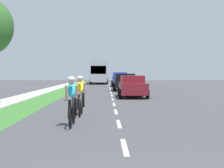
# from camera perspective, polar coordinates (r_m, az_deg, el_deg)

# --- Properties ---
(ground_plane) EXTENTS (120.00, 120.00, 0.00)m
(ground_plane) POSITION_cam_1_polar(r_m,az_deg,el_deg) (22.92, 0.06, -2.37)
(ground_plane) COLOR #424244
(grass_verge) EXTENTS (1.88, 70.00, 0.01)m
(grass_verge) POSITION_cam_1_polar(r_m,az_deg,el_deg) (23.27, -10.88, -2.33)
(grass_verge) COLOR #38722D
(grass_verge) RESTS_ON ground_plane
(sidewalk_concrete) EXTENTS (1.66, 70.00, 0.10)m
(sidewalk_concrete) POSITION_cam_1_polar(r_m,az_deg,el_deg) (23.63, -15.10, -2.30)
(sidewalk_concrete) COLOR #B2ADA3
(sidewalk_concrete) RESTS_ON ground_plane
(lane_markings_center) EXTENTS (0.12, 54.30, 0.01)m
(lane_markings_center) POSITION_cam_1_polar(r_m,az_deg,el_deg) (26.91, -0.09, -1.74)
(lane_markings_center) COLOR white
(lane_markings_center) RESTS_ON ground_plane
(cyclist_lead) EXTENTS (0.42, 1.72, 1.58)m
(cyclist_lead) POSITION_cam_1_polar(r_m,az_deg,el_deg) (10.78, -6.75, -2.79)
(cyclist_lead) COLOR black
(cyclist_lead) RESTS_ON ground_plane
(cyclist_trailing) EXTENTS (0.42, 1.72, 1.58)m
(cyclist_trailing) POSITION_cam_1_polar(r_m,az_deg,el_deg) (13.39, -5.33, -1.89)
(cyclist_trailing) COLOR black
(cyclist_trailing) RESTS_ON ground_plane
(sedan_maroon) EXTENTS (1.98, 4.30, 1.52)m
(sedan_maroon) POSITION_cam_1_polar(r_m,az_deg,el_deg) (23.52, 3.47, -0.39)
(sedan_maroon) COLOR maroon
(sedan_maroon) RESTS_ON ground_plane
(pickup_black) EXTENTS (2.22, 5.10, 1.64)m
(pickup_black) POSITION_cam_1_polar(r_m,az_deg,el_deg) (32.64, 2.13, 0.33)
(pickup_black) COLOR black
(pickup_black) RESTS_ON ground_plane
(suv_blue) EXTENTS (2.15, 4.70, 1.79)m
(suv_blue) POSITION_cam_1_polar(r_m,az_deg,el_deg) (43.40, 1.33, 0.86)
(suv_blue) COLOR #23389E
(suv_blue) RESTS_ON ground_plane
(bus_silver) EXTENTS (2.78, 11.60, 3.48)m
(bus_silver) POSITION_cam_1_polar(r_m,az_deg,el_deg) (55.11, -2.17, 2.13)
(bus_silver) COLOR #A5A8AD
(bus_silver) RESTS_ON ground_plane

